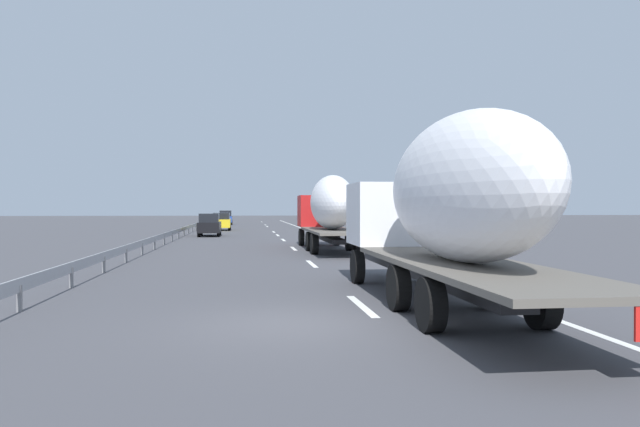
# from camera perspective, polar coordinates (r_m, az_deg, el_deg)

# --- Properties ---
(ground_plane) EXTENTS (260.00, 260.00, 0.00)m
(ground_plane) POSITION_cam_1_polar(r_m,az_deg,el_deg) (52.23, -6.02, -2.03)
(ground_plane) COLOR #424247
(lane_stripe_0) EXTENTS (3.20, 0.20, 0.01)m
(lane_stripe_0) POSITION_cam_1_polar(r_m,az_deg,el_deg) (14.62, 3.94, -8.66)
(lane_stripe_0) COLOR white
(lane_stripe_0) RESTS_ON ground_plane
(lane_stripe_1) EXTENTS (3.20, 0.20, 0.01)m
(lane_stripe_1) POSITION_cam_1_polar(r_m,az_deg,el_deg) (25.30, -0.79, -4.76)
(lane_stripe_1) COLOR white
(lane_stripe_1) RESTS_ON ground_plane
(lane_stripe_2) EXTENTS (3.20, 0.20, 0.01)m
(lane_stripe_2) POSITION_cam_1_polar(r_m,az_deg,el_deg) (34.71, -2.51, -3.32)
(lane_stripe_2) COLOR white
(lane_stripe_2) RESTS_ON ground_plane
(lane_stripe_3) EXTENTS (3.20, 0.20, 0.01)m
(lane_stripe_3) POSITION_cam_1_polar(r_m,az_deg,el_deg) (44.09, -3.48, -2.50)
(lane_stripe_3) COLOR white
(lane_stripe_3) RESTS_ON ground_plane
(lane_stripe_4) EXTENTS (3.20, 0.20, 0.01)m
(lane_stripe_4) POSITION_cam_1_polar(r_m,az_deg,el_deg) (51.71, -4.01, -2.05)
(lane_stripe_4) COLOR white
(lane_stripe_4) RESTS_ON ground_plane
(lane_stripe_5) EXTENTS (3.20, 0.20, 0.01)m
(lane_stripe_5) POSITION_cam_1_polar(r_m,az_deg,el_deg) (58.81, -4.38, -1.74)
(lane_stripe_5) COLOR white
(lane_stripe_5) RESTS_ON ground_plane
(lane_stripe_6) EXTENTS (3.20, 0.20, 0.01)m
(lane_stripe_6) POSITION_cam_1_polar(r_m,az_deg,el_deg) (76.14, -5.00, -1.22)
(lane_stripe_6) COLOR white
(lane_stripe_6) RESTS_ON ground_plane
(lane_stripe_7) EXTENTS (3.20, 0.20, 0.01)m
(lane_stripe_7) POSITION_cam_1_polar(r_m,az_deg,el_deg) (83.03, -5.17, -1.07)
(lane_stripe_7) COLOR white
(lane_stripe_7) RESTS_ON ground_plane
(lane_stripe_8) EXTENTS (3.20, 0.20, 0.01)m
(lane_stripe_8) POSITION_cam_1_polar(r_m,az_deg,el_deg) (101.44, -5.52, -0.78)
(lane_stripe_8) COLOR white
(lane_stripe_8) RESTS_ON ground_plane
(edge_line_right) EXTENTS (110.00, 0.20, 0.01)m
(edge_line_right) POSITION_cam_1_polar(r_m,az_deg,el_deg) (57.58, -0.63, -1.78)
(edge_line_right) COLOR white
(edge_line_right) RESTS_ON ground_plane
(truck_lead) EXTENTS (12.92, 2.55, 4.06)m
(truck_lead) POSITION_cam_1_polar(r_m,az_deg,el_deg) (33.14, 0.83, 0.51)
(truck_lead) COLOR #B21919
(truck_lead) RESTS_ON ground_plane
(truck_trailing) EXTENTS (13.89, 2.55, 4.34)m
(truck_trailing) POSITION_cam_1_polar(r_m,az_deg,el_deg) (14.21, 11.64, 1.11)
(truck_trailing) COLOR silver
(truck_trailing) RESTS_ON ground_plane
(car_yellow_coupe) EXTENTS (4.21, 1.88, 1.82)m
(car_yellow_coupe) POSITION_cam_1_polar(r_m,az_deg,el_deg) (63.45, -9.27, -0.75)
(car_yellow_coupe) COLOR gold
(car_yellow_coupe) RESTS_ON ground_plane
(car_blue_sedan) EXTENTS (4.23, 1.81, 1.96)m
(car_blue_sedan) POSITION_cam_1_polar(r_m,az_deg,el_deg) (85.32, -8.88, -0.38)
(car_blue_sedan) COLOR #28479E
(car_blue_sedan) RESTS_ON ground_plane
(car_black_suv) EXTENTS (4.45, 1.77, 1.87)m
(car_black_suv) POSITION_cam_1_polar(r_m,az_deg,el_deg) (50.65, -10.37, -1.05)
(car_black_suv) COLOR black
(car_black_suv) RESTS_ON ground_plane
(road_sign) EXTENTS (0.10, 0.90, 3.27)m
(road_sign) POSITION_cam_1_polar(r_m,az_deg,el_deg) (53.43, 1.16, 0.45)
(road_sign) COLOR gray
(road_sign) RESTS_ON ground_plane
(tree_0) EXTENTS (3.15, 3.15, 6.34)m
(tree_0) POSITION_cam_1_polar(r_m,az_deg,el_deg) (102.11, -0.12, 1.55)
(tree_0) COLOR #472D19
(tree_0) RESTS_ON ground_plane
(tree_1) EXTENTS (2.57, 2.57, 5.00)m
(tree_1) POSITION_cam_1_polar(r_m,az_deg,el_deg) (83.45, 0.69, 1.13)
(tree_1) COLOR #472D19
(tree_1) RESTS_ON ground_plane
(tree_2) EXTENTS (3.12, 3.12, 5.78)m
(tree_2) POSITION_cam_1_polar(r_m,az_deg,el_deg) (80.55, 1.32, 1.55)
(tree_2) COLOR #472D19
(tree_2) RESTS_ON ground_plane
(guardrail_median) EXTENTS (94.00, 0.10, 0.76)m
(guardrail_median) POSITION_cam_1_polar(r_m,az_deg,el_deg) (55.42, -12.29, -1.29)
(guardrail_median) COLOR #9EA0A5
(guardrail_median) RESTS_ON ground_plane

